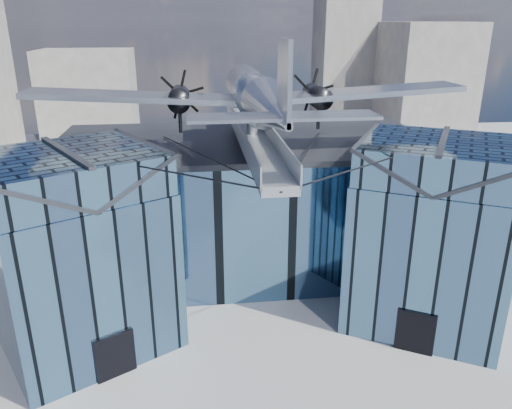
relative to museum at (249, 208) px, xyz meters
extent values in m
plane|color=gray|center=(0.00, -5.82, -5.54)|extent=(120.00, 120.00, 0.00)
cube|color=#426688|center=(0.00, 3.18, -0.79)|extent=(28.00, 14.00, 9.50)
cube|color=#27292F|center=(0.00, 3.18, 4.16)|extent=(28.00, 14.00, 0.40)
cube|color=#426688|center=(-10.50, -6.82, -0.79)|extent=(11.79, 11.43, 9.50)
cube|color=#426688|center=(-10.50, -6.82, 5.06)|extent=(11.56, 11.20, 2.20)
cube|color=#27292F|center=(-12.45, -7.94, 5.06)|extent=(7.98, 9.23, 2.40)
cube|color=#27292F|center=(-8.55, -5.69, 5.06)|extent=(7.98, 9.23, 2.40)
cube|color=#27292F|center=(-10.50, -6.82, 6.21)|extent=(4.30, 7.10, 0.18)
cube|color=black|center=(-8.48, -10.33, -4.24)|extent=(2.03, 1.32, 2.60)
cube|color=black|center=(-6.60, -4.57, -0.79)|extent=(0.34, 0.34, 9.50)
cube|color=#426688|center=(10.50, -6.82, -0.79)|extent=(11.79, 11.43, 9.50)
cube|color=#426688|center=(10.50, -6.82, 5.06)|extent=(11.56, 11.20, 2.20)
cube|color=#27292F|center=(8.55, -5.69, 5.06)|extent=(7.98, 9.23, 2.40)
cube|color=#27292F|center=(12.45, -7.94, 5.06)|extent=(7.98, 9.23, 2.40)
cube|color=#27292F|center=(10.50, -6.82, 6.21)|extent=(4.30, 7.10, 0.18)
cube|color=black|center=(8.48, -10.33, -4.24)|extent=(2.03, 1.32, 2.60)
cube|color=black|center=(6.60, -4.57, -0.79)|extent=(0.34, 0.34, 9.50)
cube|color=#9DA2AA|center=(0.00, -2.32, 5.56)|extent=(1.80, 21.00, 0.50)
cube|color=#9DA2AA|center=(-0.90, -2.32, 6.21)|extent=(0.08, 21.00, 1.10)
cube|color=#9DA2AA|center=(0.90, -2.32, 6.21)|extent=(0.08, 21.00, 1.10)
cylinder|color=#9DA2AA|center=(0.00, 7.18, 4.89)|extent=(0.44, 0.44, 1.35)
cylinder|color=#9DA2AA|center=(0.00, 1.18, 4.89)|extent=(0.44, 0.44, 1.35)
cylinder|color=#9DA2AA|center=(0.00, -2.82, 4.89)|extent=(0.44, 0.44, 1.35)
cylinder|color=#9DA2AA|center=(0.00, -1.82, 6.51)|extent=(0.70, 0.70, 1.40)
cylinder|color=black|center=(-5.25, -9.82, 5.86)|extent=(10.55, 6.08, 0.69)
cylinder|color=black|center=(5.25, -9.82, 5.86)|extent=(10.55, 6.08, 0.69)
cylinder|color=black|center=(-3.00, -4.32, 5.01)|extent=(6.09, 17.04, 1.19)
cylinder|color=black|center=(3.00, -4.32, 5.01)|extent=(6.09, 17.04, 1.19)
cylinder|color=#AEB3BB|center=(0.00, -1.82, 8.46)|extent=(2.50, 11.00, 2.50)
sphere|color=#AEB3BB|center=(0.00, 3.68, 8.46)|extent=(2.50, 2.50, 2.50)
cube|color=black|center=(0.00, 2.68, 9.15)|extent=(1.60, 1.40, 0.50)
cone|color=#AEB3BB|center=(0.00, -10.82, 8.76)|extent=(2.50, 7.00, 2.50)
cube|color=#AEB3BB|center=(0.00, -13.12, 10.36)|extent=(0.18, 2.40, 3.40)
cube|color=#AEB3BB|center=(0.00, -13.02, 8.96)|extent=(8.00, 1.80, 0.14)
cube|color=#AEB3BB|center=(-7.00, -0.82, 8.16)|extent=(14.00, 3.20, 1.08)
cylinder|color=black|center=(-4.60, -0.22, 7.91)|extent=(1.44, 3.20, 1.44)
cone|color=black|center=(-4.60, 1.58, 7.91)|extent=(0.70, 0.70, 0.70)
cube|color=black|center=(-4.60, 1.73, 7.91)|extent=(1.05, 0.06, 3.33)
cube|color=black|center=(-4.60, 1.73, 7.91)|extent=(2.53, 0.06, 2.53)
cube|color=black|center=(-4.60, 1.73, 7.91)|extent=(3.33, 0.06, 1.05)
cylinder|color=black|center=(-4.60, -0.82, 6.69)|extent=(0.24, 0.24, 1.75)
cube|color=#AEB3BB|center=(7.00, -0.82, 8.16)|extent=(14.00, 3.20, 1.08)
cylinder|color=black|center=(4.60, -0.22, 7.91)|extent=(1.44, 3.20, 1.44)
cone|color=black|center=(4.60, 1.58, 7.91)|extent=(0.70, 0.70, 0.70)
cube|color=black|center=(4.60, 1.73, 7.91)|extent=(1.05, 0.06, 3.33)
cube|color=black|center=(4.60, 1.73, 7.91)|extent=(2.53, 0.06, 2.53)
cube|color=black|center=(4.60, 1.73, 7.91)|extent=(3.33, 0.06, 1.05)
cylinder|color=black|center=(4.60, -0.82, 6.69)|extent=(0.24, 0.24, 1.75)
cube|color=gray|center=(32.00, 42.18, 3.46)|extent=(12.00, 14.00, 18.00)
cube|color=gray|center=(-20.00, 49.18, 1.46)|extent=(14.00, 10.00, 14.00)
cube|color=gray|center=(22.00, 52.18, 7.46)|extent=(9.00, 9.00, 26.00)
cylinder|color=#302113|center=(24.68, 7.40, -4.22)|extent=(0.45, 0.45, 2.64)
sphere|color=#234E1B|center=(24.68, 7.40, -1.86)|extent=(4.28, 4.28, 3.45)
camera|label=1|loc=(-3.71, -33.44, 12.75)|focal=35.00mm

